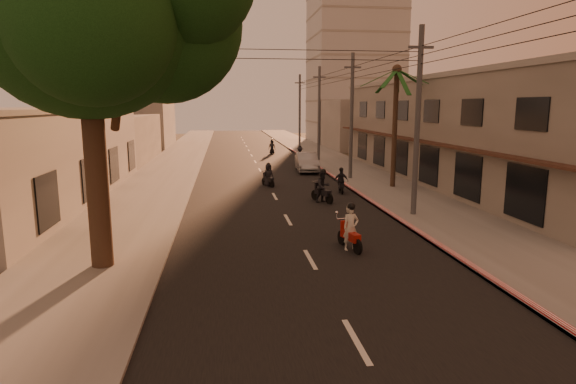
% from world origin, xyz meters
% --- Properties ---
extents(ground, '(160.00, 160.00, 0.00)m').
position_xyz_m(ground, '(0.00, 0.00, 0.00)').
color(ground, '#383023').
rests_on(ground, ground).
extents(road, '(10.00, 140.00, 0.02)m').
position_xyz_m(road, '(0.00, 20.00, 0.01)').
color(road, black).
rests_on(road, ground).
extents(sidewalk_right, '(5.00, 140.00, 0.12)m').
position_xyz_m(sidewalk_right, '(7.50, 20.00, 0.06)').
color(sidewalk_right, slate).
rests_on(sidewalk_right, ground).
extents(sidewalk_left, '(5.00, 140.00, 0.12)m').
position_xyz_m(sidewalk_left, '(-7.50, 20.00, 0.06)').
color(sidewalk_left, slate).
rests_on(sidewalk_left, ground).
extents(curb_stripe, '(0.20, 60.00, 0.20)m').
position_xyz_m(curb_stripe, '(5.10, 15.00, 0.10)').
color(curb_stripe, red).
rests_on(curb_stripe, ground).
extents(shophouse_row, '(8.80, 34.20, 7.30)m').
position_xyz_m(shophouse_row, '(13.95, 18.00, 3.65)').
color(shophouse_row, gray).
rests_on(shophouse_row, ground).
extents(left_building, '(8.20, 24.20, 5.20)m').
position_xyz_m(left_building, '(-13.98, 14.00, 2.60)').
color(left_building, '#A09B90').
rests_on(left_building, ground).
extents(distant_tower, '(12.10, 12.10, 28.00)m').
position_xyz_m(distant_tower, '(16.00, 56.00, 14.00)').
color(distant_tower, '#B7B5B2').
rests_on(distant_tower, ground).
extents(broadleaf_tree, '(9.60, 8.70, 12.10)m').
position_xyz_m(broadleaf_tree, '(-6.61, 2.14, 8.48)').
color(broadleaf_tree, black).
rests_on(broadleaf_tree, ground).
extents(palm_tree, '(5.00, 5.00, 8.20)m').
position_xyz_m(palm_tree, '(8.00, 16.00, 7.15)').
color(palm_tree, black).
rests_on(palm_tree, ground).
extents(utility_poles, '(1.20, 48.26, 9.00)m').
position_xyz_m(utility_poles, '(6.20, 20.00, 6.54)').
color(utility_poles, '#38383A').
rests_on(utility_poles, ground).
extents(filler_right, '(8.00, 14.00, 6.00)m').
position_xyz_m(filler_right, '(14.00, 45.00, 3.00)').
color(filler_right, '#A09B90').
rests_on(filler_right, ground).
extents(filler_left_near, '(8.00, 14.00, 4.40)m').
position_xyz_m(filler_left_near, '(-14.00, 34.00, 2.20)').
color(filler_left_near, '#A09B90').
rests_on(filler_left_near, ground).
extents(filler_left_far, '(8.00, 14.00, 7.00)m').
position_xyz_m(filler_left_far, '(-14.00, 52.00, 3.50)').
color(filler_left_far, '#A09B90').
rests_on(filler_left_far, ground).
extents(scooter_red, '(0.88, 1.84, 1.83)m').
position_xyz_m(scooter_red, '(1.69, 2.96, 0.81)').
color(scooter_red, black).
rests_on(scooter_red, ground).
extents(scooter_mid_a, '(1.40, 1.79, 1.90)m').
position_xyz_m(scooter_mid_a, '(2.49, 11.93, 0.87)').
color(scooter_mid_a, black).
rests_on(scooter_mid_a, ground).
extents(scooter_mid_b, '(0.97, 1.64, 1.61)m').
position_xyz_m(scooter_mid_b, '(4.20, 14.68, 0.72)').
color(scooter_mid_b, black).
rests_on(scooter_mid_b, ground).
extents(scooter_far_a, '(1.10, 1.55, 1.62)m').
position_xyz_m(scooter_far_a, '(-0.04, 17.64, 0.74)').
color(scooter_far_a, black).
rests_on(scooter_far_a, ground).
extents(scooter_far_b, '(1.37, 1.76, 1.76)m').
position_xyz_m(scooter_far_b, '(3.92, 29.29, 0.81)').
color(scooter_far_b, black).
rests_on(scooter_far_b, ground).
extents(parked_car, '(2.28, 4.91, 1.55)m').
position_xyz_m(parked_car, '(3.76, 24.55, 0.77)').
color(parked_car, '#919498').
rests_on(parked_car, ground).
extents(scooter_far_c, '(0.91, 1.68, 1.66)m').
position_xyz_m(scooter_far_c, '(2.35, 39.27, 0.75)').
color(scooter_far_c, black).
rests_on(scooter_far_c, ground).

